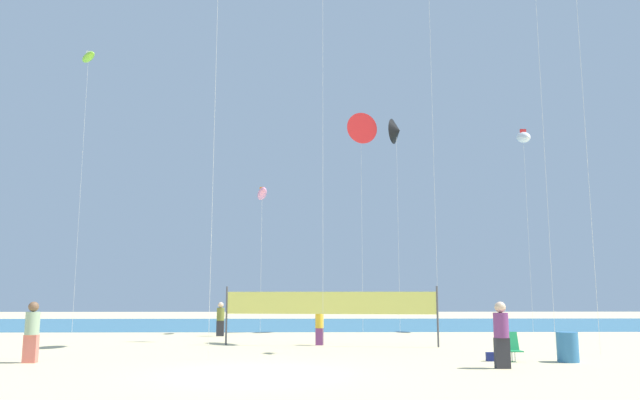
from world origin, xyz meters
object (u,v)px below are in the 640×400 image
object	(u,v)px
volleyball_net	(330,305)
kite_black_delta	(396,131)
beachgoer_mustard_shirt	(319,325)
kite_white_inflatable	(523,138)
folding_beach_chair	(511,346)
kite_red_delta	(361,129)
trash_barrel	(568,347)
beachgoer_olive_shirt	(221,318)
kite_lime_inflatable	(88,58)
beachgoer_sage_shirt	(32,330)
kite_pink_inflatable	(262,194)
beachgoer_plum_shirt	(501,333)
beach_handbag	(492,357)

from	to	relation	value
volleyball_net	kite_black_delta	distance (m)	13.65
beachgoer_mustard_shirt	volleyball_net	bearing A→B (deg)	148.81
volleyball_net	kite_white_inflatable	bearing A→B (deg)	37.84
folding_beach_chair	kite_red_delta	size ratio (longest dim) A/B	0.07
folding_beach_chair	kite_black_delta	bearing A→B (deg)	85.33
trash_barrel	kite_white_inflatable	distance (m)	18.97
beachgoer_olive_shirt	kite_lime_inflatable	xyz separation A→B (m)	(-7.79, 1.00, 14.12)
beachgoer_sage_shirt	kite_pink_inflatable	world-z (taller)	kite_pink_inflatable
beachgoer_plum_shirt	volleyball_net	world-z (taller)	volleyball_net
beachgoer_mustard_shirt	beachgoer_sage_shirt	distance (m)	11.07
beachgoer_mustard_shirt	beach_handbag	world-z (taller)	beachgoer_mustard_shirt
beachgoer_olive_shirt	kite_red_delta	xyz separation A→B (m)	(7.41, 2.41, 10.51)
folding_beach_chair	beachgoer_sage_shirt	bearing A→B (deg)	170.82
beach_handbag	beachgoer_mustard_shirt	bearing A→B (deg)	130.08
kite_lime_inflatable	kite_black_delta	bearing A→B (deg)	4.91
beachgoer_olive_shirt	folding_beach_chair	world-z (taller)	beachgoer_olive_shirt
kite_pink_inflatable	folding_beach_chair	bearing A→B (deg)	-56.79
beachgoer_plum_shirt	kite_black_delta	distance (m)	19.42
folding_beach_chair	trash_barrel	distance (m)	1.67
beachgoer_sage_shirt	folding_beach_chair	distance (m)	14.88
beachgoer_mustard_shirt	kite_pink_inflatable	distance (m)	10.46
beachgoer_olive_shirt	kite_black_delta	xyz separation A→B (m)	(9.44, 2.48, 10.43)
trash_barrel	beachgoer_mustard_shirt	bearing A→B (deg)	138.92
beachgoer_sage_shirt	kite_white_inflatable	size ratio (longest dim) A/B	0.16
beachgoer_mustard_shirt	kite_white_inflatable	size ratio (longest dim) A/B	0.13
beachgoer_sage_shirt	kite_white_inflatable	distance (m)	27.64
beachgoer_sage_shirt	kite_white_inflatable	world-z (taller)	kite_white_inflatable
beachgoer_mustard_shirt	kite_white_inflatable	xyz separation A→B (m)	(11.95, 8.51, 10.25)
beachgoer_plum_shirt	kite_black_delta	size ratio (longest dim) A/B	0.15
kite_black_delta	trash_barrel	bearing A→B (deg)	-78.44
beach_handbag	kite_pink_inflatable	distance (m)	17.66
beachgoer_sage_shirt	kite_red_delta	size ratio (longest dim) A/B	0.15
beachgoer_olive_shirt	kite_pink_inflatable	distance (m)	7.09
folding_beach_chair	kite_lime_inflatable	xyz separation A→B (m)	(-18.63, 13.01, 14.55)
beachgoer_olive_shirt	beachgoer_mustard_shirt	bearing A→B (deg)	-1.79
beachgoer_sage_shirt	kite_white_inflatable	bearing A→B (deg)	109.10
kite_black_delta	folding_beach_chair	bearing A→B (deg)	-84.52
beachgoer_plum_shirt	kite_red_delta	distance (m)	19.56
beach_handbag	kite_lime_inflatable	world-z (taller)	kite_lime_inflatable
beachgoer_sage_shirt	kite_pink_inflatable	bearing A→B (deg)	140.40
beachgoer_plum_shirt	volleyball_net	bearing A→B (deg)	54.74
kite_white_inflatable	beachgoer_plum_shirt	bearing A→B (deg)	-112.49
kite_pink_inflatable	beachgoer_plum_shirt	bearing A→B (deg)	-62.72
kite_black_delta	beachgoer_mustard_shirt	bearing A→B (deg)	-118.90
beachgoer_olive_shirt	beach_handbag	world-z (taller)	beachgoer_olive_shirt
kite_black_delta	kite_pink_inflatable	world-z (taller)	kite_black_delta
folding_beach_chair	volleyball_net	world-z (taller)	volleyball_net
kite_pink_inflatable	kite_white_inflatable	size ratio (longest dim) A/B	0.68
beachgoer_plum_shirt	beachgoer_sage_shirt	bearing A→B (deg)	107.08
beach_handbag	kite_white_inflatable	bearing A→B (deg)	65.76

